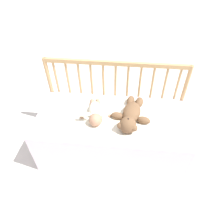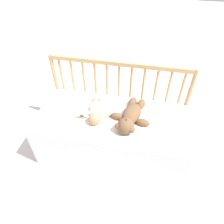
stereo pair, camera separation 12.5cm
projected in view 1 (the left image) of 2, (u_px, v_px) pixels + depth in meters
ground_plane at (112, 150)px, 2.02m from camera, size 12.00×12.00×0.00m
crib_mattress at (112, 135)px, 1.86m from camera, size 1.31×0.60×0.45m
crib_rail at (115, 84)px, 1.85m from camera, size 1.31×0.04×0.81m
blanket at (116, 116)px, 1.72m from camera, size 0.82×0.51×0.01m
teddy_bear at (131, 115)px, 1.66m from camera, size 0.34×0.47×0.14m
baby at (95, 112)px, 1.69m from camera, size 0.27×0.36×0.11m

